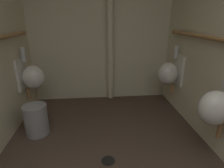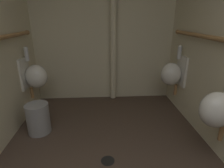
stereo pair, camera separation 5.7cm
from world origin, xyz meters
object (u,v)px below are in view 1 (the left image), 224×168
object	(u,v)px
standpipe_back_wall	(110,19)
waste_bin	(36,120)
urinal_right_mid	(217,107)
floor_drain	(108,160)
urinal_left_mid	(32,77)
urinal_right_far	(169,73)

from	to	relation	value
standpipe_back_wall	waste_bin	world-z (taller)	standpipe_back_wall
urinal_right_mid	floor_drain	world-z (taller)	urinal_right_mid
waste_bin	standpipe_back_wall	bearing A→B (deg)	43.82
urinal_right_mid	waste_bin	size ratio (longest dim) A/B	1.96
urinal_left_mid	urinal_right_mid	distance (m)	2.31
floor_drain	waste_bin	xyz separation A→B (m)	(-0.84, 0.56, 0.19)
standpipe_back_wall	urinal_right_far	bearing A→B (deg)	-28.07
standpipe_back_wall	floor_drain	distance (m)	2.04
floor_drain	waste_bin	bearing A→B (deg)	146.24
standpipe_back_wall	waste_bin	xyz separation A→B (m)	(-1.00, -0.96, -1.17)
floor_drain	waste_bin	distance (m)	1.03
urinal_left_mid	urinal_right_far	bearing A→B (deg)	-0.20
waste_bin	urinal_left_mid	bearing A→B (deg)	106.65
urinal_right_mid	floor_drain	xyz separation A→B (m)	(-1.01, 0.06, -0.59)
urinal_right_mid	floor_drain	distance (m)	1.17
urinal_left_mid	urinal_right_mid	size ratio (longest dim) A/B	1.00
standpipe_back_wall	waste_bin	size ratio (longest dim) A/B	6.94
standpipe_back_wall	urinal_right_mid	bearing A→B (deg)	-61.66
standpipe_back_wall	floor_drain	xyz separation A→B (m)	(-0.16, -1.52, -1.36)
urinal_left_mid	standpipe_back_wall	xyz separation A→B (m)	(1.15, 0.45, 0.77)
urinal_right_far	waste_bin	bearing A→B (deg)	-164.79
urinal_left_mid	waste_bin	world-z (taller)	urinal_left_mid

